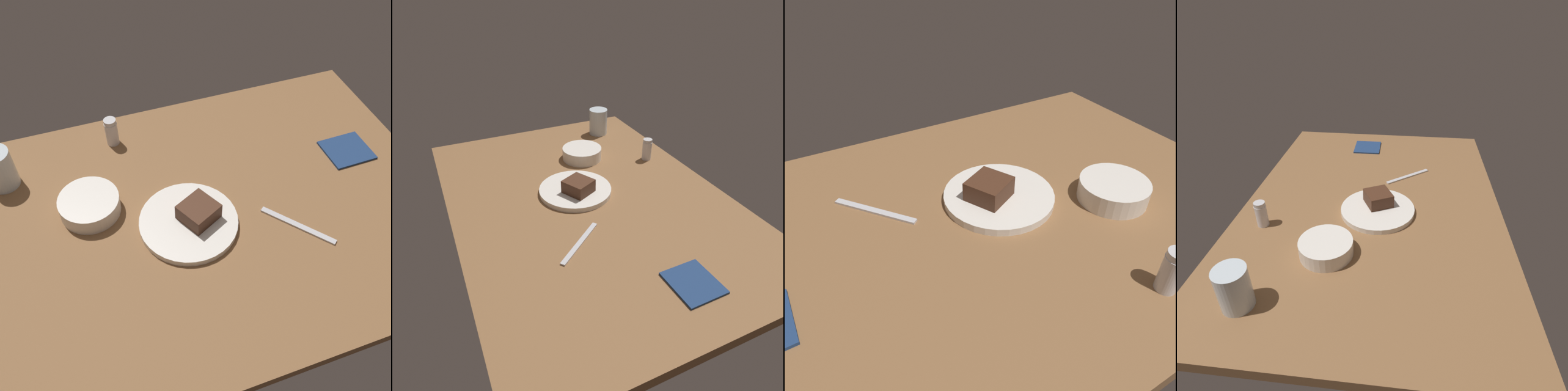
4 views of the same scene
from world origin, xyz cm
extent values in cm
cube|color=brown|center=(0.00, 0.00, 1.50)|extent=(120.00, 84.00, 3.00)
cylinder|color=white|center=(-5.01, -2.35, 3.82)|extent=(23.57, 23.57, 1.65)
cube|color=#472819|center=(-2.50, -2.28, 6.76)|extent=(10.63, 10.47, 4.22)
cylinder|color=silver|center=(-15.63, 31.67, 6.46)|extent=(3.51, 3.51, 6.93)
cylinder|color=silver|center=(-15.63, 31.67, 10.53)|extent=(3.34, 3.34, 1.20)
cylinder|color=white|center=(-26.21, 9.53, 5.23)|extent=(14.71, 14.71, 4.46)
cube|color=silver|center=(19.34, -11.46, 3.25)|extent=(12.99, 15.69, 0.50)
cube|color=navy|center=(44.04, 7.08, 3.30)|extent=(12.47, 11.36, 0.60)
camera|label=1|loc=(-25.29, -64.93, 90.70)|focal=42.08mm
camera|label=2|loc=(90.48, -41.96, 68.60)|focal=34.20mm
camera|label=3|loc=(31.02, 51.99, 52.15)|focal=34.86mm
camera|label=4|loc=(-92.81, -10.63, 65.31)|focal=30.69mm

